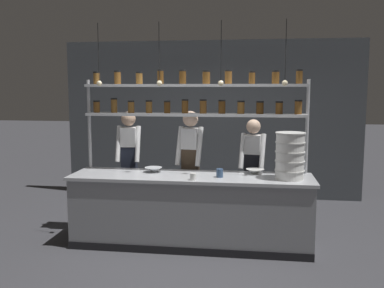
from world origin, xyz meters
The scene contains 13 objects.
ground_plane centered at (0.00, 0.00, 0.00)m, with size 40.00×40.00×0.00m, color #3D3D42.
back_wall centered at (0.00, 2.61, 1.45)m, with size 5.49×0.12×2.89m, color #4C5156.
prep_counter centered at (0.00, 0.00, 0.46)m, with size 3.09×0.76×0.92m.
spice_shelf_unit centered at (0.01, 0.33, 1.83)m, with size 2.98×0.28×2.27m.
chef_left centered at (-1.05, 0.80, 0.97)m, with size 0.38×0.31×1.68m.
chef_center centered at (-0.09, 0.55, 0.99)m, with size 0.39×0.32×1.71m.
chef_right centered at (0.78, 0.77, 0.91)m, with size 0.40×0.32×1.59m.
container_stack centered at (1.23, -0.06, 1.21)m, with size 0.36×0.36×0.57m.
prep_bowl_near_left centered at (-0.52, 0.14, 0.95)m, with size 0.23×0.23×0.06m.
prep_bowl_center_front centered at (0.81, 0.20, 0.95)m, with size 0.24×0.24×0.06m.
serving_cup_front centered at (0.37, -0.07, 0.97)m, with size 0.08×0.08×0.11m.
serving_cup_by_board centered at (0.07, -0.28, 0.96)m, with size 0.08×0.08×0.08m.
pendant_light_row centered at (-0.02, 0.00, 2.13)m, with size 2.40×0.07×0.79m.
Camera 1 is at (0.76, -5.31, 2.02)m, focal length 40.00 mm.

